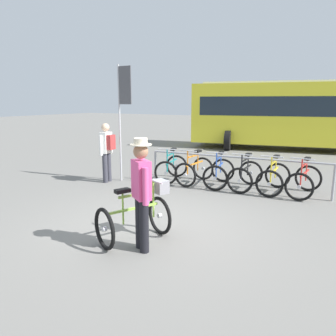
{
  "coord_description": "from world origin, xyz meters",
  "views": [
    {
      "loc": [
        3.19,
        -4.8,
        2.26
      ],
      "look_at": [
        0.07,
        0.43,
        1.0
      ],
      "focal_mm": 35.17,
      "sensor_mm": 36.0,
      "label": 1
    }
  ],
  "objects": [
    {
      "name": "ground_plane",
      "position": [
        0.0,
        0.0,
        0.0
      ],
      "size": [
        80.0,
        80.0,
        0.0
      ],
      "primitive_type": "plane",
      "color": "slate"
    },
    {
      "name": "bike_rack_rail",
      "position": [
        0.45,
        3.1,
        0.7
      ],
      "size": [
        4.59,
        0.49,
        0.88
      ],
      "color": "#99999E",
      "rests_on": "ground"
    },
    {
      "name": "racked_bike_teal",
      "position": [
        -1.41,
        3.1,
        0.37
      ],
      "size": [
        0.88,
        1.2,
        0.97
      ],
      "color": "black",
      "rests_on": "ground"
    },
    {
      "name": "racked_bike_orange",
      "position": [
        -0.72,
        3.17,
        0.37
      ],
      "size": [
        0.71,
        1.13,
        0.97
      ],
      "color": "black",
      "rests_on": "ground"
    },
    {
      "name": "racked_bike_blue",
      "position": [
        -0.02,
        3.23,
        0.37
      ],
      "size": [
        0.85,
        1.19,
        0.97
      ],
      "color": "black",
      "rests_on": "ground"
    },
    {
      "name": "racked_bike_black",
      "position": [
        0.68,
        3.3,
        0.37
      ],
      "size": [
        0.7,
        1.1,
        0.97
      ],
      "color": "black",
      "rests_on": "ground"
    },
    {
      "name": "racked_bike_yellow",
      "position": [
        1.37,
        3.37,
        0.37
      ],
      "size": [
        0.7,
        1.14,
        0.98
      ],
      "color": "black",
      "rests_on": "ground"
    },
    {
      "name": "racked_bike_red",
      "position": [
        2.07,
        3.43,
        0.37
      ],
      "size": [
        0.71,
        1.13,
        0.97
      ],
      "color": "black",
      "rests_on": "ground"
    },
    {
      "name": "featured_bicycle",
      "position": [
        0.17,
        -0.69,
        0.45
      ],
      "size": [
        1.04,
        1.26,
        0.97
      ],
      "color": "black",
      "rests_on": "ground"
    },
    {
      "name": "person_with_featured_bike",
      "position": [
        0.43,
        -0.95,
        0.95
      ],
      "size": [
        0.46,
        0.36,
        1.72
      ],
      "color": "black",
      "rests_on": "ground"
    },
    {
      "name": "pedestrian_with_backpack",
      "position": [
        -2.88,
        2.07,
        0.94
      ],
      "size": [
        0.37,
        0.53,
        1.64
      ],
      "color": "#383842",
      "rests_on": "ground"
    },
    {
      "name": "bus_distant",
      "position": [
        0.79,
        11.34,
        1.74
      ],
      "size": [
        10.3,
        4.72,
        3.08
      ],
      "color": "yellow",
      "rests_on": "ground"
    },
    {
      "name": "banner_flag",
      "position": [
        -2.53,
        2.39,
        2.23
      ],
      "size": [
        0.45,
        0.05,
        3.2
      ],
      "color": "#B2B2B7",
      "rests_on": "ground"
    }
  ]
}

